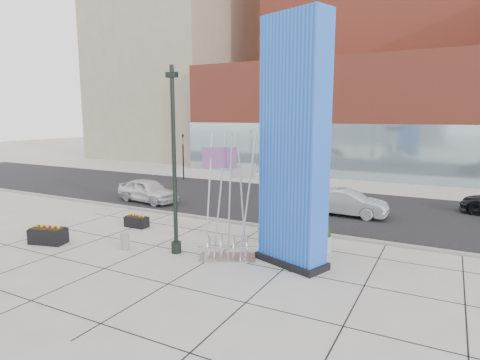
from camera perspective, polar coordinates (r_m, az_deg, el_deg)
The scene contains 19 objects.
ground at distance 18.00m, azimuth -4.83°, elevation -9.40°, with size 160.00×160.00×0.00m, color #9E9991.
street_asphalt at distance 26.67m, azimuth 6.83°, elevation -3.29°, with size 80.00×12.00×0.02m, color black.
curb_edge at distance 21.31m, azimuth 1.00°, elevation -6.25°, with size 80.00×0.30×0.12m, color gray.
tower_podium at distance 42.17m, azimuth 16.69°, elevation 8.45°, with size 34.00×10.00×11.00m, color #B04733.
tower_glass_front at distance 37.61m, azimuth 15.05°, elevation 3.91°, with size 34.00×0.60×5.00m, color #8CA5B2.
building_beige_left at distance 60.89m, azimuth -8.67°, elevation 19.70°, with size 18.00×20.00×34.00m, color gray.
blue_pylon at distance 15.10m, azimuth 7.63°, elevation 4.50°, with size 3.06×2.15×9.35m.
lamp_post at distance 16.62m, azimuth -9.30°, elevation 0.13°, with size 0.48×0.42×7.69m.
public_art_sculpture at distance 16.15m, azimuth -1.74°, elevation -6.58°, with size 2.51×1.97×5.11m.
concrete_bollard at distance 18.20m, azimuth -16.05°, elevation -8.34°, with size 0.37×0.37×0.72m, color gray.
overhead_street_sign at distance 19.42m, azimuth 7.75°, elevation 3.16°, with size 2.04×0.50×4.34m.
round_planter_east at distance 17.41m, azimuth 11.37°, elevation -6.17°, with size 0.99×0.99×2.48m.
round_planter_mid at distance 18.49m, azimuth 7.82°, elevation -5.33°, with size 0.95×0.95×2.37m.
round_planter_west at distance 18.24m, azimuth 3.94°, elevation -5.60°, with size 0.91×0.91×2.29m.
box_planter_north at distance 21.57m, azimuth -14.49°, elevation -5.67°, with size 1.22×0.61×0.67m.
box_planter_south at distance 20.20m, azimuth -25.63°, elevation -7.04°, with size 1.73×1.17×0.87m.
car_white_west at distance 27.42m, azimuth -12.97°, elevation -1.49°, with size 1.82×4.52×1.54m, color silver.
car_silver_mid at distance 23.93m, azimuth 14.93°, elevation -3.17°, with size 1.57×4.51×1.49m, color #B5B7BD.
traffic_signal at distance 36.40m, azimuth -8.10°, elevation 3.65°, with size 0.15×0.18×4.10m.
Camera 1 is at (9.26, -14.35, 5.71)m, focal length 30.00 mm.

